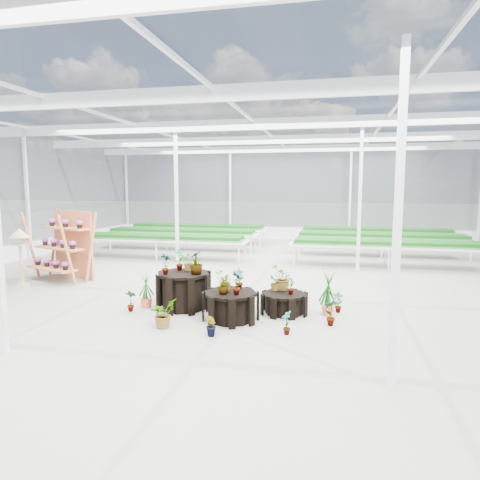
% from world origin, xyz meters
% --- Properties ---
extents(ground_plane, '(24.00, 24.00, 0.00)m').
position_xyz_m(ground_plane, '(0.00, 0.00, 0.00)').
color(ground_plane, gray).
rests_on(ground_plane, ground).
extents(greenhouse_shell, '(18.00, 24.00, 4.50)m').
position_xyz_m(greenhouse_shell, '(0.00, 0.00, 2.25)').
color(greenhouse_shell, white).
rests_on(greenhouse_shell, ground).
extents(steel_frame, '(18.00, 24.00, 4.50)m').
position_xyz_m(steel_frame, '(0.00, 0.00, 2.25)').
color(steel_frame, silver).
rests_on(steel_frame, ground).
extents(nursery_benches, '(16.00, 7.00, 0.84)m').
position_xyz_m(nursery_benches, '(0.00, 7.20, 0.42)').
color(nursery_benches, silver).
rests_on(nursery_benches, ground).
extents(plinth_tall, '(1.36, 1.36, 0.80)m').
position_xyz_m(plinth_tall, '(-0.96, -1.05, 0.40)').
color(plinth_tall, black).
rests_on(plinth_tall, ground).
extents(plinth_mid, '(1.37, 1.37, 0.58)m').
position_xyz_m(plinth_mid, '(0.24, -1.65, 0.29)').
color(plinth_mid, black).
rests_on(plinth_mid, ground).
extents(plinth_low, '(1.25, 1.25, 0.44)m').
position_xyz_m(plinth_low, '(1.24, -0.95, 0.22)').
color(plinth_low, black).
rests_on(plinth_low, ground).
extents(shelf_rack, '(2.09, 1.61, 1.97)m').
position_xyz_m(shelf_rack, '(-5.39, 0.96, 0.98)').
color(shelf_rack, '#BE633A').
rests_on(shelf_rack, ground).
extents(bird_table, '(0.44, 0.44, 1.57)m').
position_xyz_m(bird_table, '(-5.92, 0.00, 0.79)').
color(bird_table, tan).
rests_on(bird_table, ground).
extents(nursery_plants, '(4.60, 2.95, 1.31)m').
position_xyz_m(nursery_plants, '(0.06, -1.12, 0.53)').
color(nursery_plants, '#0D3E0F').
rests_on(nursery_plants, ground).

